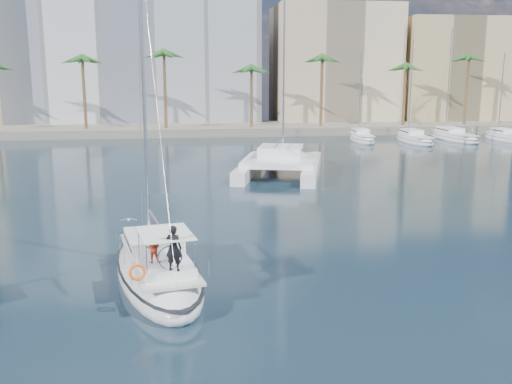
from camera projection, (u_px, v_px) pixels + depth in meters
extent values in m
plane|color=black|center=(265.00, 256.00, 28.09)|extent=(160.00, 160.00, 0.00)
cube|color=gray|center=(207.00, 129.00, 87.20)|extent=(120.00, 14.00, 1.20)
cube|color=silver|center=(130.00, 42.00, 94.61)|extent=(42.00, 16.00, 28.00)
cube|color=beige|center=(333.00, 67.00, 96.84)|extent=(20.00, 14.00, 20.00)
cube|color=tan|center=(450.00, 73.00, 97.66)|extent=(18.00, 12.00, 18.00)
cylinder|color=brown|center=(208.00, 99.00, 82.38)|extent=(0.44, 0.44, 10.50)
sphere|color=#255820|center=(207.00, 62.00, 81.31)|extent=(3.60, 3.60, 3.60)
cylinder|color=brown|center=(431.00, 98.00, 86.71)|extent=(0.44, 0.44, 10.50)
sphere|color=#255820|center=(434.00, 63.00, 85.65)|extent=(3.60, 3.60, 3.60)
ellipsoid|color=white|center=(158.00, 274.00, 24.63)|extent=(5.26, 10.82, 2.15)
ellipsoid|color=black|center=(158.00, 267.00, 24.56)|extent=(5.31, 10.92, 0.18)
cube|color=silver|center=(158.00, 257.00, 24.28)|extent=(3.82, 8.09, 0.12)
cube|color=white|center=(153.00, 241.00, 25.31)|extent=(2.84, 3.76, 0.60)
cube|color=black|center=(153.00, 241.00, 25.31)|extent=(2.78, 3.37, 0.14)
cylinder|color=#B7BABF|center=(144.00, 92.00, 25.11)|extent=(0.15, 0.15, 13.60)
cylinder|color=#B7BABF|center=(155.00, 220.00, 24.24)|extent=(0.93, 4.13, 0.11)
cube|color=white|center=(166.00, 266.00, 22.38)|extent=(2.44, 2.93, 0.36)
cube|color=white|center=(165.00, 233.00, 22.01)|extent=(2.44, 2.93, 0.04)
torus|color=silver|center=(170.00, 257.00, 21.32)|extent=(0.95, 0.24, 0.96)
torus|color=#FF570D|center=(137.00, 272.00, 20.61)|extent=(0.66, 0.32, 0.64)
imported|color=black|center=(174.00, 248.00, 21.19)|extent=(0.75, 0.62, 1.75)
imported|color=maroon|center=(153.00, 248.00, 22.14)|extent=(0.63, 0.52, 1.17)
cube|color=white|center=(250.00, 167.00, 51.66)|extent=(4.79, 13.41, 1.10)
cube|color=white|center=(312.00, 168.00, 50.89)|extent=(4.79, 13.41, 1.10)
cube|color=white|center=(280.00, 160.00, 50.46)|extent=(7.97, 8.86, 0.50)
cube|color=white|center=(281.00, 152.00, 50.98)|extent=(4.69, 4.93, 1.00)
cube|color=black|center=(281.00, 151.00, 50.97)|extent=(4.56, 4.41, 0.18)
cylinder|color=#B7BABF|center=(284.00, 54.00, 51.22)|extent=(0.18, 0.18, 18.12)
ellipsoid|color=silver|center=(129.00, 220.00, 31.68)|extent=(0.19, 0.36, 0.17)
sphere|color=silver|center=(129.00, 219.00, 31.84)|extent=(0.09, 0.09, 0.09)
cube|color=gray|center=(124.00, 219.00, 31.64)|extent=(0.41, 0.15, 0.10)
cube|color=gray|center=(133.00, 219.00, 31.70)|extent=(0.41, 0.15, 0.10)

